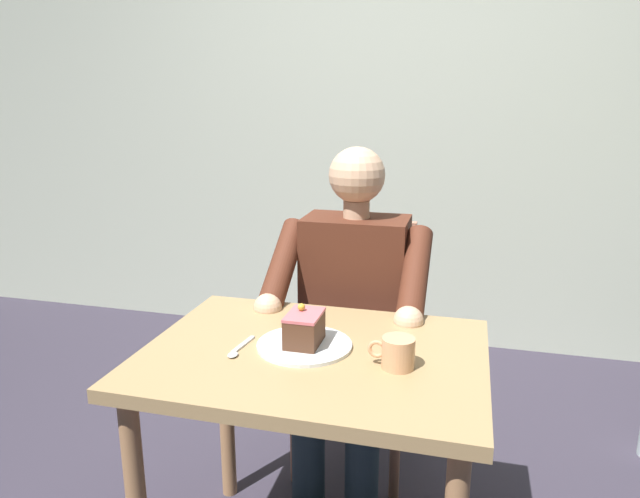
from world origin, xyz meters
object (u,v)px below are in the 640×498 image
seated_person (350,317)px  dessert_spoon (238,350)px  cake_slice (304,328)px  coffee_cup (397,352)px  dining_table (314,386)px  chair (359,330)px

seated_person → dessert_spoon: 0.57m
cake_slice → dessert_spoon: size_ratio=0.85×
coffee_cup → seated_person: bearing=-66.5°
cake_slice → dessert_spoon: cake_slice is taller
seated_person → coffee_cup: 0.58m
seated_person → coffee_cup: bearing=113.5°
cake_slice → dessert_spoon: bearing=23.9°
dining_table → seated_person: bearing=-90.0°
dining_table → seated_person: seated_person is taller
dining_table → dessert_spoon: (0.19, 0.06, 0.11)m
chair → cake_slice: chair is taller
seated_person → dining_table: bearing=90.0°
seated_person → dessert_spoon: seated_person is taller
coffee_cup → cake_slice: bearing=-12.7°
dining_table → cake_slice: (0.03, -0.02, 0.16)m
cake_slice → dessert_spoon: (0.16, 0.07, -0.05)m
chair → dessert_spoon: size_ratio=6.34×
chair → coffee_cup: (-0.22, 0.69, 0.25)m
dining_table → coffee_cup: coffee_cup is taller
cake_slice → chair: bearing=-92.7°
chair → coffee_cup: bearing=107.9°
dessert_spoon → coffee_cup: bearing=-178.0°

